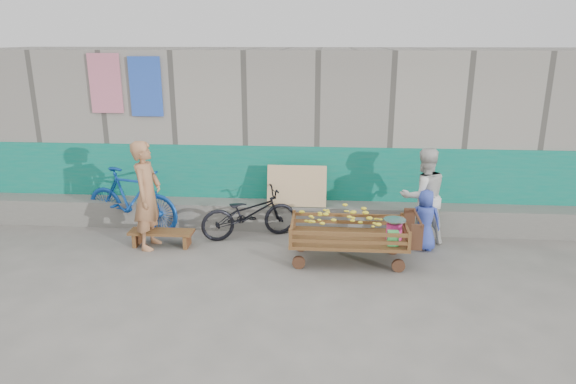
# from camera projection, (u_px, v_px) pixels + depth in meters

# --- Properties ---
(ground) EXTENTS (80.00, 80.00, 0.00)m
(ground) POSITION_uv_depth(u_px,v_px,m) (264.00, 290.00, 6.78)
(ground) COLOR #5E5B56
(ground) RESTS_ON ground
(building_wall) EXTENTS (12.00, 3.50, 3.00)m
(building_wall) POSITION_uv_depth(u_px,v_px,m) (287.00, 128.00, 10.22)
(building_wall) COLOR gray
(building_wall) RESTS_ON ground
(banana_cart) EXTENTS (1.86, 0.85, 0.79)m
(banana_cart) POSITION_uv_depth(u_px,v_px,m) (346.00, 227.00, 7.50)
(banana_cart) COLOR #542716
(banana_cart) RESTS_ON ground
(bench) EXTENTS (1.02, 0.31, 0.26)m
(bench) POSITION_uv_depth(u_px,v_px,m) (162.00, 235.00, 8.17)
(bench) COLOR #542716
(bench) RESTS_ON ground
(vendor_man) EXTENTS (0.44, 0.65, 1.71)m
(vendor_man) POSITION_uv_depth(u_px,v_px,m) (147.00, 195.00, 7.95)
(vendor_man) COLOR #A46E48
(vendor_man) RESTS_ON ground
(woman) EXTENTS (0.89, 0.78, 1.57)m
(woman) POSITION_uv_depth(u_px,v_px,m) (423.00, 196.00, 8.14)
(woman) COLOR silver
(woman) RESTS_ON ground
(child) EXTENTS (0.51, 0.37, 0.97)m
(child) POSITION_uv_depth(u_px,v_px,m) (425.00, 220.00, 7.95)
(child) COLOR #3144A7
(child) RESTS_ON ground
(bicycle_dark) EXTENTS (1.69, 1.11, 0.84)m
(bicycle_dark) POSITION_uv_depth(u_px,v_px,m) (249.00, 213.00, 8.46)
(bicycle_dark) COLOR black
(bicycle_dark) RESTS_ON ground
(bicycle_blue) EXTENTS (1.89, 1.01, 1.09)m
(bicycle_blue) POSITION_uv_depth(u_px,v_px,m) (132.00, 200.00, 8.76)
(bicycle_blue) COLOR #11429E
(bicycle_blue) RESTS_ON ground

